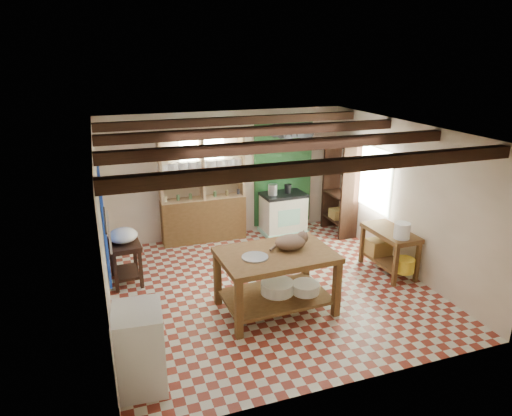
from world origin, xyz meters
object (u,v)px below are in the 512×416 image
object	(u,v)px
work_table	(276,281)
prep_table	(126,262)
cat	(290,242)
white_cabinet	(140,348)
right_counter	(389,251)
stove	(283,213)

from	to	relation	value
work_table	prep_table	xyz separation A→B (m)	(-2.05, 1.64, -0.10)
prep_table	cat	xyz separation A→B (m)	(2.29, -1.58, 0.68)
prep_table	white_cabinet	size ratio (longest dim) A/B	0.74
prep_table	cat	world-z (taller)	cat
work_table	right_counter	bearing A→B (deg)	10.17
white_cabinet	right_counter	world-z (taller)	white_cabinet
prep_table	cat	size ratio (longest dim) A/B	1.55
work_table	stove	distance (m)	3.12
stove	cat	xyz separation A→B (m)	(-1.04, -2.78, 0.60)
work_table	white_cabinet	bearing A→B (deg)	-156.20
prep_table	work_table	bearing A→B (deg)	-42.34
white_cabinet	work_table	bearing A→B (deg)	31.01
prep_table	right_counter	size ratio (longest dim) A/B	0.67
work_table	right_counter	world-z (taller)	work_table
white_cabinet	stove	bearing A→B (deg)	53.66
work_table	cat	xyz separation A→B (m)	(0.25, 0.06, 0.57)
prep_table	white_cabinet	world-z (taller)	white_cabinet
prep_table	cat	distance (m)	2.87
work_table	stove	xyz separation A→B (m)	(1.29, 2.84, -0.03)
right_counter	white_cabinet	bearing A→B (deg)	-161.82
right_counter	cat	size ratio (longest dim) A/B	2.32
white_cabinet	cat	xyz separation A→B (m)	(2.31, 1.09, 0.55)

